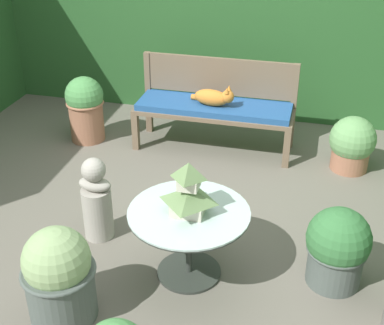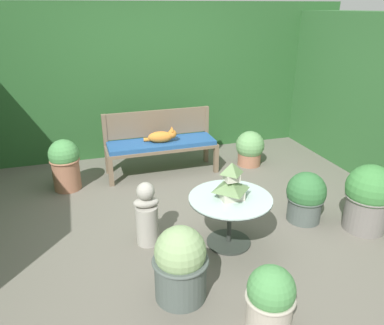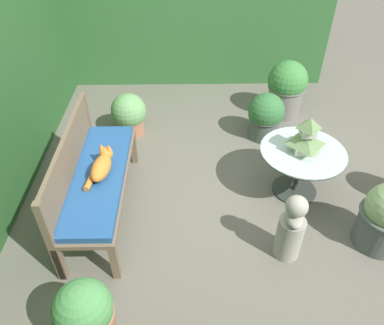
# 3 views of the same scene
# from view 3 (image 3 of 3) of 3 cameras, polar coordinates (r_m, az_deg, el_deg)

# --- Properties ---
(ground) EXTENTS (30.00, 30.00, 0.00)m
(ground) POSITION_cam_3_polar(r_m,az_deg,el_deg) (3.61, 4.96, -6.94)
(ground) COLOR #666056
(foliage_hedge_right) EXTENTS (0.70, 3.54, 2.10)m
(foliage_hedge_right) POSITION_cam_3_polar(r_m,az_deg,el_deg) (5.55, 0.97, 23.23)
(foliage_hedge_right) COLOR #336633
(foliage_hedge_right) RESTS_ON ground
(garden_bench) EXTENTS (1.51, 0.48, 0.47)m
(garden_bench) POSITION_cam_3_polar(r_m,az_deg,el_deg) (3.41, -13.94, -2.42)
(garden_bench) COLOR brown
(garden_bench) RESTS_ON ground
(bench_backrest) EXTENTS (1.51, 0.06, 0.84)m
(bench_backrest) POSITION_cam_3_polar(r_m,az_deg,el_deg) (3.33, -18.20, 0.24)
(bench_backrest) COLOR brown
(bench_backrest) RESTS_ON ground
(cat) EXTENTS (0.43, 0.22, 0.21)m
(cat) POSITION_cam_3_polar(r_m,az_deg,el_deg) (3.30, -13.63, -0.45)
(cat) COLOR orange
(cat) RESTS_ON garden_bench
(patio_table) EXTENTS (0.79, 0.79, 0.50)m
(patio_table) POSITION_cam_3_polar(r_m,az_deg,el_deg) (3.65, 16.31, 0.43)
(patio_table) COLOR #2D332D
(patio_table) RESTS_ON ground
(pagoda_birdhouse) EXTENTS (0.28, 0.28, 0.36)m
(pagoda_birdhouse) POSITION_cam_3_polar(r_m,az_deg,el_deg) (3.50, 17.07, 3.69)
(pagoda_birdhouse) COLOR beige
(pagoda_birdhouse) RESTS_ON patio_table
(garden_bust) EXTENTS (0.26, 0.22, 0.65)m
(garden_bust) POSITION_cam_3_polar(r_m,az_deg,el_deg) (3.13, 14.85, -9.81)
(garden_bust) COLOR #A39E93
(garden_bust) RESTS_ON ground
(potted_plant_bench_left) EXTENTS (0.37, 0.37, 0.66)m
(potted_plant_bench_left) POSITION_cam_3_polar(r_m,az_deg,el_deg) (2.65, -15.80, -21.94)
(potted_plant_bench_left) COLOR #9E664C
(potted_plant_bench_left) RESTS_ON ground
(potted_plant_bench_right) EXTENTS (0.42, 0.42, 0.56)m
(potted_plant_bench_right) POSITION_cam_3_polar(r_m,az_deg,el_deg) (4.43, 11.15, 6.95)
(potted_plant_bench_right) COLOR #4C5651
(potted_plant_bench_right) RESTS_ON ground
(potted_plant_table_far) EXTENTS (0.49, 0.49, 0.71)m
(potted_plant_table_far) POSITION_cam_3_polar(r_m,az_deg,el_deg) (4.89, 14.19, 10.97)
(potted_plant_table_far) COLOR slate
(potted_plant_table_far) RESTS_ON ground
(potted_plant_path_edge) EXTENTS (0.41, 0.41, 0.51)m
(potted_plant_path_edge) POSITION_cam_3_polar(r_m,az_deg,el_deg) (4.49, -9.57, 7.21)
(potted_plant_path_edge) COLOR #9E664C
(potted_plant_path_edge) RESTS_ON ground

